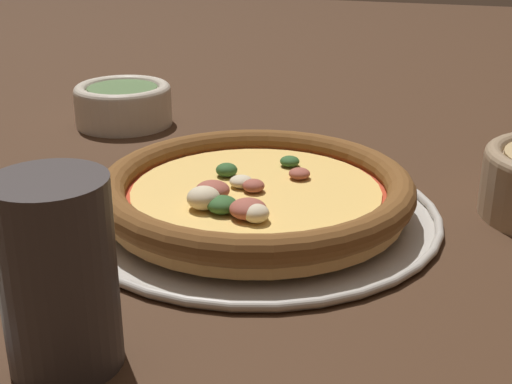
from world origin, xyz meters
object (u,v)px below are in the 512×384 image
Objects in this scene: pizza_tray at (256,214)px; pizza at (256,191)px; bowl_far at (123,102)px; drinking_cup at (58,275)px.

pizza is at bearing -13.64° from pizza_tray.
bowl_far reaches higher than pizza_tray.
pizza_tray is 2.72× the size of drinking_cup.
pizza_tray is 0.24m from drinking_cup.
bowl_far is 0.50m from drinking_cup.
pizza_tray is 1.17× the size of pizza.
drinking_cup is at bearing 23.19° from bowl_far.
bowl_far is (-0.22, -0.24, 0.02)m from pizza_tray.
pizza_tray is 0.02m from pizza.
drinking_cup reaches higher than pizza.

